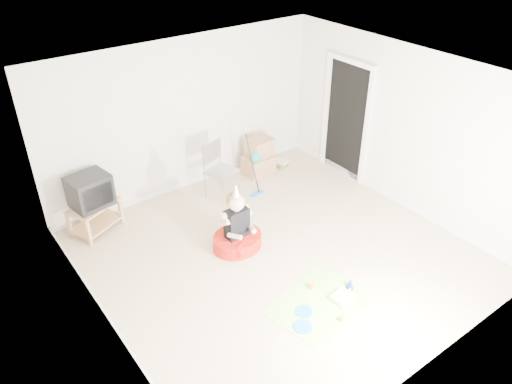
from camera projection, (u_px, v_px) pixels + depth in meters
ground at (278, 254)px, 7.22m from camera, size 5.00×5.00×0.00m
doorway_recess at (347, 121)px, 8.75m from camera, size 0.02×0.90×2.05m
tv_stand at (95, 215)px, 7.59m from camera, size 0.86×0.72×0.46m
crt_tv at (90, 191)px, 7.36m from camera, size 0.64×0.56×0.49m
folding_chair at (222, 171)px, 8.30m from camera, size 0.56×0.55×1.01m
cardboard_boxes at (259, 157)px, 9.09m from camera, size 0.57×0.45×0.67m
floor_mop at (257, 181)px, 8.48m from camera, size 0.26×0.35×1.03m
book_pile at (279, 163)px, 9.49m from camera, size 0.29×0.33×0.10m
seated_woman at (237, 234)px, 7.25m from camera, size 0.76×0.76×1.07m
party_mat at (319, 303)px, 6.37m from camera, size 1.39×1.12×0.01m
birthday_cake at (342, 298)px, 6.41m from camera, size 0.29×0.24×0.14m
blue_plate_near at (304, 312)px, 6.24m from camera, size 0.30×0.30×0.01m
blue_plate_far at (303, 327)px, 6.02m from camera, size 0.23×0.23×0.01m
orange_cup_near at (312, 286)px, 6.58m from camera, size 0.09×0.09×0.08m
orange_cup_far at (342, 318)px, 6.10m from camera, size 0.07×0.07×0.08m
blue_party_hat at (350, 283)px, 6.57m from camera, size 0.12×0.12×0.16m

